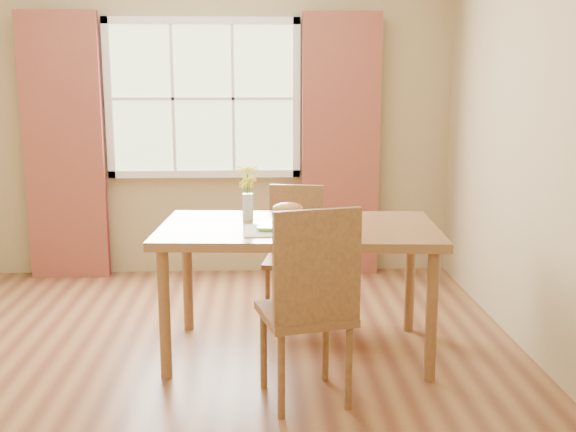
# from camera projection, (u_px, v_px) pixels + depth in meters

# --- Properties ---
(room) EXTENTS (4.24, 3.84, 2.74)m
(room) POSITION_uv_depth(u_px,v_px,m) (177.00, 134.00, 3.82)
(room) COLOR brown
(room) RESTS_ON ground
(window) EXTENTS (1.62, 0.06, 1.32)m
(window) POSITION_uv_depth(u_px,v_px,m) (203.00, 99.00, 5.62)
(window) COLOR #B0C494
(window) RESTS_ON room
(curtain_left) EXTENTS (0.65, 0.08, 2.20)m
(curtain_left) POSITION_uv_depth(u_px,v_px,m) (64.00, 148.00, 5.56)
(curtain_left) COLOR maroon
(curtain_left) RESTS_ON room
(curtain_right) EXTENTS (0.65, 0.08, 2.20)m
(curtain_right) POSITION_uv_depth(u_px,v_px,m) (341.00, 147.00, 5.66)
(curtain_right) COLOR maroon
(curtain_right) RESTS_ON room
(dining_table) EXTENTS (1.70, 1.03, 0.80)m
(dining_table) POSITION_uv_depth(u_px,v_px,m) (298.00, 239.00, 4.02)
(dining_table) COLOR brown
(dining_table) RESTS_ON room
(chair_near) EXTENTS (0.53, 0.53, 1.05)m
(chair_near) POSITION_uv_depth(u_px,v_px,m) (311.00, 299.00, 3.36)
(chair_near) COLOR brown
(chair_near) RESTS_ON room
(chair_far) EXTENTS (0.44, 0.44, 0.92)m
(chair_far) POSITION_uv_depth(u_px,v_px,m) (294.00, 245.00, 4.75)
(chair_far) COLOR brown
(chair_far) RESTS_ON room
(placemat) EXTENTS (0.45, 0.33, 0.01)m
(placemat) POSITION_uv_depth(u_px,v_px,m) (284.00, 230.00, 3.86)
(placemat) COLOR beige
(placemat) RESTS_ON dining_table
(plate) EXTENTS (0.29, 0.29, 0.01)m
(plate) POSITION_uv_depth(u_px,v_px,m) (281.00, 226.00, 3.93)
(plate) COLOR #7CD635
(plate) RESTS_ON placemat
(croissant_sandwich) EXTENTS (0.21, 0.17, 0.14)m
(croissant_sandwich) POSITION_uv_depth(u_px,v_px,m) (287.00, 215.00, 3.89)
(croissant_sandwich) COLOR #C69243
(croissant_sandwich) RESTS_ON plate
(water_glass) EXTENTS (0.07, 0.07, 0.11)m
(water_glass) POSITION_uv_depth(u_px,v_px,m) (336.00, 220.00, 3.91)
(water_glass) COLOR silver
(water_glass) RESTS_ON dining_table
(flower_vase) EXTENTS (0.14, 0.14, 0.34)m
(flower_vase) POSITION_uv_depth(u_px,v_px,m) (248.00, 187.00, 4.13)
(flower_vase) COLOR silver
(flower_vase) RESTS_ON dining_table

